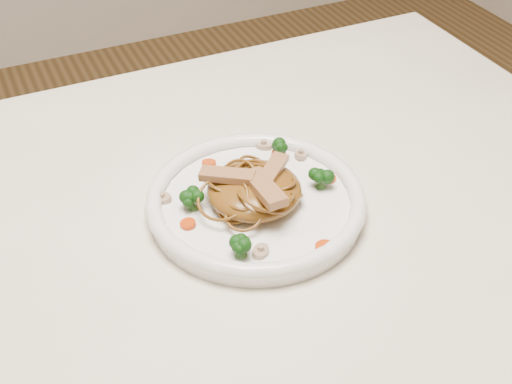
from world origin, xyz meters
name	(u,v)px	position (x,y,z in m)	size (l,w,h in m)	color
table	(198,287)	(0.00, 0.00, 0.65)	(1.20, 0.80, 0.75)	white
plate	(256,206)	(0.08, 0.00, 0.76)	(0.26, 0.26, 0.02)	white
noodle_mound	(254,190)	(0.08, 0.00, 0.78)	(0.11, 0.11, 0.04)	brown
chicken_a	(272,170)	(0.10, 0.00, 0.80)	(0.06, 0.02, 0.01)	#B18153
chicken_b	(227,175)	(0.05, 0.02, 0.80)	(0.07, 0.02, 0.01)	#B18153
chicken_c	(264,188)	(0.08, -0.03, 0.80)	(0.07, 0.02, 0.01)	#B18153
broccoli_0	(278,147)	(0.15, 0.07, 0.78)	(0.03, 0.03, 0.03)	#11410D
broccoli_1	(192,199)	(0.01, 0.02, 0.78)	(0.03, 0.03, 0.03)	#11410D
broccoli_2	(241,246)	(0.03, -0.08, 0.78)	(0.02, 0.02, 0.03)	#11410D
broccoli_3	(321,177)	(0.17, -0.01, 0.78)	(0.03, 0.03, 0.03)	#11410D
carrot_0	(279,154)	(0.15, 0.07, 0.77)	(0.02, 0.02, 0.01)	#D74207
carrot_1	(188,224)	(-0.01, -0.01, 0.77)	(0.02, 0.02, 0.01)	#D74207
carrot_2	(329,178)	(0.18, 0.00, 0.77)	(0.02, 0.02, 0.01)	#D74207
carrot_3	(209,163)	(0.06, 0.09, 0.77)	(0.02, 0.02, 0.01)	#D74207
carrot_4	(325,247)	(0.12, -0.11, 0.77)	(0.02, 0.02, 0.01)	#D74207
mushroom_0	(261,251)	(0.05, -0.09, 0.77)	(0.02, 0.02, 0.01)	#C0AD90
mushroom_1	(300,155)	(0.17, 0.06, 0.77)	(0.02, 0.02, 0.01)	#C0AD90
mushroom_2	(162,198)	(-0.02, 0.05, 0.77)	(0.02, 0.02, 0.01)	#C0AD90
mushroom_3	(264,145)	(0.14, 0.10, 0.77)	(0.02, 0.02, 0.01)	#C0AD90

